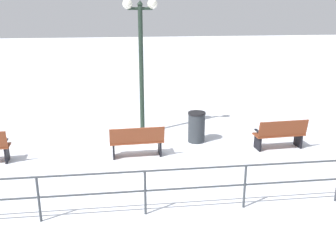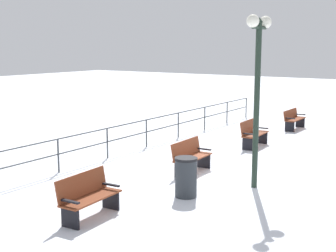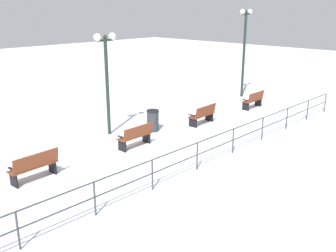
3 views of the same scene
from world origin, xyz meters
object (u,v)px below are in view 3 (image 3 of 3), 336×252
object	(u,v)px
bench_nearest	(254,100)
lamppost_near	(245,41)
bench_third	(136,136)
bench_fourth	(34,166)
lamppost_middle	(106,66)
trash_bin	(153,120)
bench_second	(203,115)

from	to	relation	value
bench_nearest	lamppost_near	size ratio (longest dim) A/B	0.29
bench_third	bench_fourth	size ratio (longest dim) A/B	0.96
lamppost_middle	lamppost_near	bearing A→B (deg)	-90.00
bench_fourth	trash_bin	distance (m)	6.17
trash_bin	bench_nearest	bearing A→B (deg)	-99.26
bench_fourth	lamppost_middle	size ratio (longest dim) A/B	0.37
lamppost_middle	bench_third	bearing A→B (deg)	171.87
bench_second	lamppost_middle	world-z (taller)	lamppost_middle
bench_third	lamppost_near	bearing A→B (deg)	-80.99
bench_third	lamppost_near	size ratio (longest dim) A/B	0.30
bench_nearest	lamppost_middle	size ratio (longest dim) A/B	0.35
bench_third	lamppost_near	world-z (taller)	lamppost_near
bench_second	lamppost_near	world-z (taller)	lamppost_near
lamppost_near	lamppost_middle	xyz separation A→B (m)	(0.00, 10.12, -0.38)
trash_bin	lamppost_near	bearing A→B (deg)	-83.06
bench_third	bench_fourth	distance (m)	4.19
bench_second	lamppost_near	xyz separation A→B (m)	(1.99, -6.22, 2.85)
bench_third	trash_bin	world-z (taller)	trash_bin
bench_second	bench_fourth	bearing A→B (deg)	87.02
bench_fourth	lamppost_middle	world-z (taller)	lamppost_middle
bench_fourth	lamppost_near	bearing A→B (deg)	-85.27
bench_nearest	bench_third	xyz separation A→B (m)	(0.03, 8.39, -0.00)
bench_second	lamppost_near	bearing A→B (deg)	-75.47
bench_second	bench_third	world-z (taller)	bench_second
bench_fourth	lamppost_near	xyz separation A→B (m)	(2.03, -14.61, 2.83)
bench_second	bench_third	distance (m)	4.20
bench_nearest	bench_fourth	distance (m)	12.59
bench_third	trash_bin	xyz separation A→B (m)	(1.03, -1.90, 0.00)
bench_nearest	lamppost_middle	distance (m)	8.72
bench_second	lamppost_middle	size ratio (longest dim) A/B	0.36
bench_nearest	bench_fourth	world-z (taller)	bench_fourth
bench_nearest	trash_bin	size ratio (longest dim) A/B	1.58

